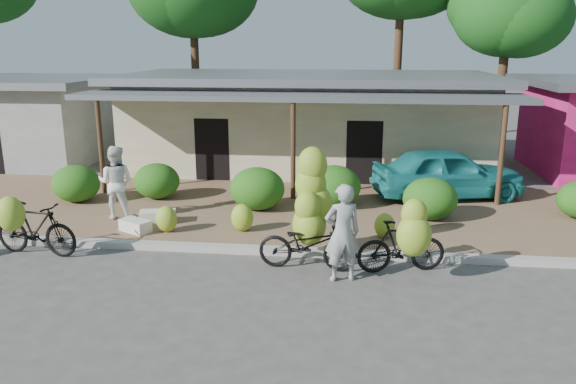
# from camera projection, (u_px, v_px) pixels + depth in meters

# --- Properties ---
(ground) EXTENTS (100.00, 100.00, 0.00)m
(ground) POSITION_uv_depth(u_px,v_px,m) (257.00, 294.00, 10.11)
(ground) COLOR #474442
(ground) RESTS_ON ground
(sidewalk) EXTENTS (60.00, 6.00, 0.12)m
(sidewalk) POSITION_uv_depth(u_px,v_px,m) (289.00, 211.00, 14.89)
(sidewalk) COLOR brown
(sidewalk) RESTS_ON ground
(curb) EXTENTS (60.00, 0.25, 0.15)m
(curb) POSITION_uv_depth(u_px,v_px,m) (273.00, 251.00, 12.01)
(curb) COLOR #A8A399
(curb) RESTS_ON ground
(shop_main) EXTENTS (13.00, 8.50, 3.35)m
(shop_main) POSITION_uv_depth(u_px,v_px,m) (307.00, 120.00, 20.16)
(shop_main) COLOR beige
(shop_main) RESTS_ON ground
(shop_grey) EXTENTS (7.00, 6.00, 3.15)m
(shop_grey) POSITION_uv_depth(u_px,v_px,m) (22.00, 118.00, 21.48)
(shop_grey) COLOR #969792
(shop_grey) RESTS_ON ground
(tree_near_right) EXTENTS (4.46, 4.28, 7.31)m
(tree_near_right) POSITION_uv_depth(u_px,v_px,m) (503.00, 10.00, 21.88)
(tree_near_right) COLOR #4D311F
(tree_near_right) RESTS_ON ground
(hedge_0) EXTENTS (1.32, 1.19, 1.03)m
(hedge_0) POSITION_uv_depth(u_px,v_px,m) (76.00, 184.00, 15.47)
(hedge_0) COLOR #205A14
(hedge_0) RESTS_ON sidewalk
(hedge_1) EXTENTS (1.29, 1.16, 1.00)m
(hedge_1) POSITION_uv_depth(u_px,v_px,m) (157.00, 181.00, 15.82)
(hedge_1) COLOR #205A14
(hedge_1) RESTS_ON sidewalk
(hedge_2) EXTENTS (1.45, 1.30, 1.13)m
(hedge_2) POSITION_uv_depth(u_px,v_px,m) (257.00, 189.00, 14.73)
(hedge_2) COLOR #205A14
(hedge_2) RESTS_ON sidewalk
(hedge_3) EXTENTS (1.44, 1.30, 1.12)m
(hedge_3) POSITION_uv_depth(u_px,v_px,m) (334.00, 186.00, 14.98)
(hedge_3) COLOR #205A14
(hedge_3) RESTS_ON sidewalk
(hedge_4) EXTENTS (1.35, 1.21, 1.05)m
(hedge_4) POSITION_uv_depth(u_px,v_px,m) (430.00, 199.00, 13.91)
(hedge_4) COLOR #205A14
(hedge_4) RESTS_ON sidewalk
(bike_left) EXTENTS (1.99, 1.29, 1.46)m
(bike_left) POSITION_uv_depth(u_px,v_px,m) (32.00, 227.00, 11.75)
(bike_left) COLOR black
(bike_left) RESTS_ON ground
(bike_center) EXTENTS (2.01, 1.27, 2.38)m
(bike_center) POSITION_uv_depth(u_px,v_px,m) (309.00, 222.00, 11.25)
(bike_center) COLOR black
(bike_center) RESTS_ON ground
(bike_right) EXTENTS (1.84, 1.36, 1.66)m
(bike_right) POSITION_uv_depth(u_px,v_px,m) (405.00, 241.00, 10.74)
(bike_right) COLOR black
(bike_right) RESTS_ON ground
(loose_banana_a) EXTENTS (0.50, 0.42, 0.62)m
(loose_banana_a) POSITION_uv_depth(u_px,v_px,m) (167.00, 219.00, 13.01)
(loose_banana_a) COLOR #9AB62D
(loose_banana_a) RESTS_ON sidewalk
(loose_banana_b) EXTENTS (0.52, 0.44, 0.65)m
(loose_banana_b) POSITION_uv_depth(u_px,v_px,m) (242.00, 218.00, 13.06)
(loose_banana_b) COLOR #9AB62D
(loose_banana_b) RESTS_ON sidewalk
(loose_banana_c) EXTENTS (0.46, 0.39, 0.58)m
(loose_banana_c) POSITION_uv_depth(u_px,v_px,m) (385.00, 226.00, 12.60)
(loose_banana_c) COLOR #9AB62D
(loose_banana_c) RESTS_ON sidewalk
(sack_near) EXTENTS (0.92, 0.58, 0.30)m
(sack_near) POSITION_uv_depth(u_px,v_px,m) (158.00, 217.00, 13.73)
(sack_near) COLOR silver
(sack_near) RESTS_ON sidewalk
(sack_far) EXTENTS (0.84, 0.69, 0.28)m
(sack_far) POSITION_uv_depth(u_px,v_px,m) (135.00, 226.00, 13.07)
(sack_far) COLOR silver
(sack_far) RESTS_ON sidewalk
(vendor) EXTENTS (0.79, 0.64, 1.89)m
(vendor) POSITION_uv_depth(u_px,v_px,m) (343.00, 233.00, 10.47)
(vendor) COLOR gray
(vendor) RESTS_ON ground
(bystander) EXTENTS (0.93, 0.74, 1.84)m
(bystander) POSITION_uv_depth(u_px,v_px,m) (116.00, 182.00, 13.91)
(bystander) COLOR white
(bystander) RESTS_ON sidewalk
(teal_van) EXTENTS (4.51, 2.66, 1.44)m
(teal_van) POSITION_uv_depth(u_px,v_px,m) (448.00, 173.00, 15.83)
(teal_van) COLOR #1B7A7C
(teal_van) RESTS_ON sidewalk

